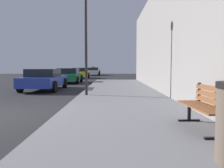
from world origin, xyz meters
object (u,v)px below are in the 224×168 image
object	(u,v)px
car_green	(69,75)
car_white	(93,71)
bench	(207,104)
car_black	(95,70)
car_blue	(44,79)
car_yellow	(80,73)
street_lamp	(86,21)

from	to	relation	value
car_green	car_white	xyz separation A→B (m)	(0.71, 17.35, 0.00)
bench	car_green	xyz separation A→B (m)	(-5.63, 15.38, -0.01)
bench	car_black	world-z (taller)	car_black
bench	car_green	world-z (taller)	car_green
bench	car_blue	distance (m)	10.98
car_blue	car_yellow	size ratio (longest dim) A/B	1.02
car_blue	car_black	xyz separation A→B (m)	(0.65, 32.77, -0.00)
car_yellow	car_black	bearing A→B (deg)	88.53
street_lamp	car_green	distance (m)	10.42
street_lamp	car_black	distance (m)	36.51
street_lamp	car_blue	world-z (taller)	street_lamp
street_lamp	car_blue	distance (m)	5.36
car_blue	car_green	xyz separation A→B (m)	(0.32, 6.14, -0.00)
car_blue	bench	bearing A→B (deg)	-57.25
car_blue	car_green	distance (m)	6.15
street_lamp	car_yellow	distance (m)	18.35
car_white	car_blue	bearing A→B (deg)	-92.51
car_white	car_yellow	bearing A→B (deg)	-95.37
car_black	bench	bearing A→B (deg)	-82.81
bench	street_lamp	size ratio (longest dim) A/B	0.33
car_yellow	car_green	bearing A→B (deg)	-89.01
car_black	street_lamp	bearing A→B (deg)	-86.44
car_green	car_yellow	bearing A→B (deg)	90.99
bench	car_yellow	xyz separation A→B (m)	(-5.77, 23.60, -0.01)
car_green	car_white	world-z (taller)	car_white
street_lamp	car_yellow	xyz separation A→B (m)	(-2.73, 17.93, -2.75)
bench	car_yellow	size ratio (longest dim) A/B	0.37
street_lamp	car_green	size ratio (longest dim) A/B	1.20
car_green	street_lamp	bearing A→B (deg)	-75.07
car_black	car_blue	bearing A→B (deg)	-91.13
car_green	car_black	bearing A→B (deg)	89.29
car_black	car_green	bearing A→B (deg)	-90.71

